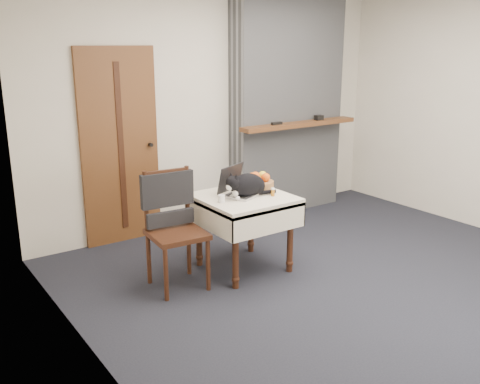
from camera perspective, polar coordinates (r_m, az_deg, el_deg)
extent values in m
plane|color=black|center=(4.95, 10.51, -8.80)|extent=(4.50, 4.50, 0.00)
cube|color=beige|center=(6.11, -2.42, 8.81)|extent=(4.50, 0.02, 2.60)
cube|color=beige|center=(3.36, -16.45, 2.47)|extent=(0.02, 4.00, 2.60)
cube|color=brown|center=(5.59, -12.69, 4.68)|extent=(0.82, 0.05, 2.00)
cube|color=#391B0F|center=(5.56, -12.57, 4.63)|extent=(0.06, 0.01, 1.70)
cylinder|color=black|center=(5.68, -9.53, 5.01)|extent=(0.04, 0.06, 0.04)
cube|color=gray|center=(6.52, 5.05, 9.20)|extent=(1.50, 0.30, 2.60)
cube|color=brown|center=(6.37, 6.41, 7.19)|extent=(1.62, 0.18, 0.05)
cube|color=black|center=(6.14, 3.94, 7.31)|extent=(0.14, 0.04, 0.03)
cube|color=black|center=(6.56, 8.41, 7.86)|extent=(0.10, 0.07, 0.06)
cylinder|color=#391B0F|center=(4.52, -0.48, -6.53)|extent=(0.06, 0.06, 0.64)
sphere|color=#391B0F|center=(4.62, -0.48, -9.29)|extent=(0.07, 0.07, 0.07)
cylinder|color=#391B0F|center=(4.87, 5.37, -4.97)|extent=(0.06, 0.06, 0.64)
sphere|color=#391B0F|center=(4.95, 5.30, -7.56)|extent=(0.07, 0.07, 0.07)
cylinder|color=#391B0F|center=(5.00, -4.40, -4.38)|extent=(0.06, 0.06, 0.64)
sphere|color=#391B0F|center=(5.08, -4.35, -6.92)|extent=(0.07, 0.07, 0.07)
cylinder|color=#391B0F|center=(5.31, 1.18, -3.11)|extent=(0.06, 0.06, 0.64)
sphere|color=#391B0F|center=(5.39, 1.16, -5.53)|extent=(0.07, 0.07, 0.07)
cube|color=beige|center=(4.80, 0.42, -0.77)|extent=(0.78, 0.78, 0.06)
cube|color=beige|center=(4.54, 3.24, -3.22)|extent=(0.78, 0.01, 0.22)
cube|color=beige|center=(5.14, -2.07, -0.95)|extent=(0.78, 0.01, 0.22)
cube|color=beige|center=(4.63, -3.47, -2.85)|extent=(0.01, 0.78, 0.22)
cube|color=beige|center=(5.06, 3.98, -1.25)|extent=(0.01, 0.78, 0.22)
cube|color=#B7B7BC|center=(4.81, 0.46, -0.24)|extent=(0.42, 0.37, 0.02)
cube|color=black|center=(4.81, 0.46, -0.09)|extent=(0.34, 0.27, 0.00)
cube|color=black|center=(4.85, -1.04, 1.50)|extent=(0.35, 0.20, 0.24)
cube|color=#AED3FF|center=(4.85, -1.02, 1.50)|extent=(0.32, 0.18, 0.22)
ellipsoid|color=black|center=(4.75, 0.74, 0.73)|extent=(0.35, 0.22, 0.21)
ellipsoid|color=black|center=(4.82, 1.63, 0.70)|extent=(0.19, 0.21, 0.17)
sphere|color=black|center=(4.63, -0.80, 0.99)|extent=(0.13, 0.13, 0.12)
ellipsoid|color=white|center=(4.61, -1.18, 0.54)|extent=(0.06, 0.07, 0.06)
ellipsoid|color=white|center=(4.67, -0.51, -0.03)|extent=(0.06, 0.08, 0.08)
cone|color=black|center=(4.59, -0.42, 1.65)|extent=(0.04, 0.05, 0.05)
cone|color=black|center=(4.65, -0.98, 1.81)|extent=(0.04, 0.05, 0.05)
cylinder|color=black|center=(4.83, 2.80, -0.01)|extent=(0.18, 0.08, 0.04)
sphere|color=white|center=(4.65, -0.23, -0.67)|extent=(0.04, 0.04, 0.04)
sphere|color=white|center=(4.71, -0.87, -0.47)|extent=(0.04, 0.04, 0.04)
cylinder|color=white|center=(4.60, -1.97, -0.72)|extent=(0.06, 0.06, 0.07)
cylinder|color=#AE6815|center=(4.79, 3.52, -0.08)|extent=(0.03, 0.03, 0.06)
cylinder|color=white|center=(4.78, 3.53, 0.35)|extent=(0.04, 0.04, 0.01)
cylinder|color=#96643C|center=(5.01, 2.04, 0.74)|extent=(0.28, 0.28, 0.08)
sphere|color=orange|center=(4.93, 1.76, 1.43)|extent=(0.08, 0.08, 0.08)
sphere|color=orange|center=(4.98, 2.76, 1.57)|extent=(0.08, 0.08, 0.08)
sphere|color=orange|center=(5.03, 1.67, 1.72)|extent=(0.08, 0.08, 0.08)
sphere|color=yellow|center=(5.06, 2.42, 1.78)|extent=(0.08, 0.08, 0.08)
sphere|color=orange|center=(5.00, 1.34, 1.63)|extent=(0.08, 0.08, 0.08)
cube|color=black|center=(4.93, 1.46, 0.06)|extent=(0.13, 0.08, 0.01)
cube|color=#391B0F|center=(4.53, -6.73, -4.51)|extent=(0.48, 0.48, 0.04)
cylinder|color=#391B0F|center=(4.39, -7.91, -8.59)|extent=(0.04, 0.04, 0.48)
cylinder|color=#391B0F|center=(4.53, -3.43, -7.65)|extent=(0.04, 0.04, 0.48)
cylinder|color=#391B0F|center=(4.71, -9.71, -6.90)|extent=(0.04, 0.04, 0.48)
cylinder|color=#391B0F|center=(4.85, -5.48, -6.09)|extent=(0.04, 0.04, 0.48)
cylinder|color=#391B0F|center=(4.55, -10.00, -1.04)|extent=(0.04, 0.04, 0.53)
cylinder|color=#391B0F|center=(4.68, -5.64, -0.38)|extent=(0.04, 0.04, 0.53)
cube|color=#391B0F|center=(4.58, -7.84, 0.56)|extent=(0.38, 0.06, 0.30)
cube|color=black|center=(4.58, -7.78, 0.28)|extent=(0.47, 0.10, 0.30)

